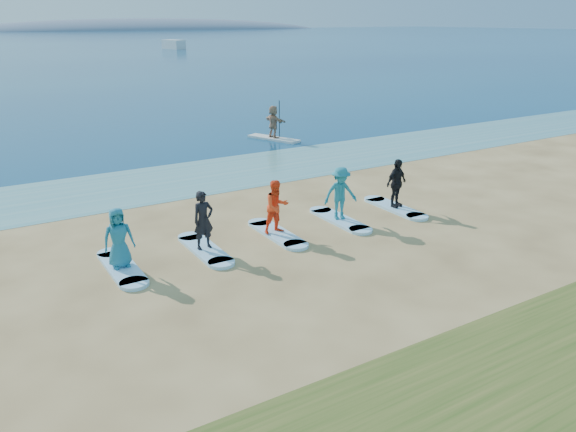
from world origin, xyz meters
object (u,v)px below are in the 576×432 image
surfboard_0 (122,268)px  student_3 (340,193)px  student_4 (396,183)px  paddleboard (274,139)px  boat_offshore_b (174,49)px  student_1 (203,220)px  surfboard_4 (395,208)px  student_2 (277,207)px  student_0 (118,238)px  surfboard_2 (277,234)px  paddleboarder (273,122)px  surfboard_1 (205,249)px  surfboard_3 (340,220)px

surfboard_0 → student_3: bearing=0.0°
student_3 → student_4: bearing=13.7°
paddleboard → student_3: bearing=-132.4°
boat_offshore_b → surfboard_0: (-38.77, -99.70, 0.04)m
student_1 → surfboard_4: bearing=-5.4°
paddleboard → surfboard_0: paddleboard is taller
student_2 → student_1: bearing=179.8°
student_0 → surfboard_2: 4.60m
paddleboard → student_4: bearing=-122.2°
student_2 → surfboard_2: bearing=0.0°
surfboard_4 → surfboard_0: bearing=180.0°
boat_offshore_b → surfboard_4: bearing=-119.1°
student_2 → student_3: 2.27m
boat_offshore_b → surfboard_0: 106.98m
surfboard_2 → paddleboarder: bearing=60.4°
paddleboard → surfboard_4: (-2.18, -11.80, -0.01)m
student_0 → surfboard_1: bearing=2.0°
paddleboard → student_2: student_2 is taller
surfboard_1 → student_1: 0.85m
paddleboarder → surfboard_1: bearing=134.9°
surfboard_0 → student_0: student_0 is taller
student_4 → paddleboard: bearing=67.8°
boat_offshore_b → surfboard_3: (-31.98, -99.70, 0.04)m
surfboard_3 → student_3: bearing=0.0°
student_1 → student_3: student_3 is taller
paddleboarder → student_1: 14.83m
paddleboard → student_1: 14.85m
student_0 → student_1: size_ratio=0.96×
student_1 → surfboard_1: bearing=0.0°
student_0 → surfboard_3: 6.85m
surfboard_0 → surfboard_2: 4.53m
student_1 → student_0: bearing=174.6°
surfboard_1 → student_1: student_1 is taller
student_0 → student_3: bearing=2.0°
surfboard_2 → student_2: size_ratio=1.40×
paddleboard → surfboard_1: (-8.98, -11.80, -0.01)m
boat_offshore_b → student_3: (-31.98, -99.70, 0.91)m
student_2 → surfboard_4: student_2 is taller
student_0 → student_2: 4.53m
surfboard_1 → student_4: bearing=0.0°
paddleboarder → surfboard_3: bearing=151.5°
student_1 → student_3: size_ratio=0.98×
surfboard_0 → student_0: size_ratio=1.43×
paddleboarder → surfboard_1: 14.86m
student_0 → surfboard_1: (2.27, 0.00, -0.81)m
surfboard_1 → surfboard_2: same height
boat_offshore_b → surfboard_1: 106.18m
paddleboarder → student_1: (-8.98, -11.80, -0.05)m
surfboard_2 → student_2: student_2 is taller
surfboard_1 → surfboard_4: 6.80m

